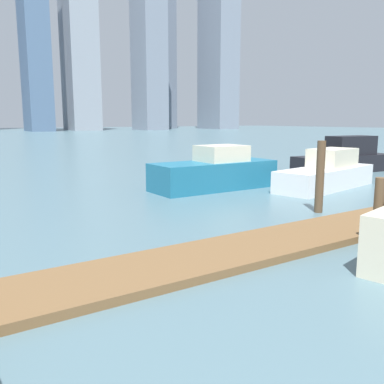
{
  "coord_description": "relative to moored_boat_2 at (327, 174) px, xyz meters",
  "views": [
    {
      "loc": [
        -3.3,
        1.98,
        3.09
      ],
      "look_at": [
        1.51,
        9.21,
        1.59
      ],
      "focal_mm": 39.24,
      "sensor_mm": 36.0,
      "label": 1
    }
  ],
  "objects": [
    {
      "name": "dock_piling_0",
      "position": [
        -4.36,
        -3.18,
        0.54
      ],
      "size": [
        0.28,
        0.28,
        2.41
      ],
      "primitive_type": "cylinder",
      "color": "brown",
      "rests_on": "ground_plane"
    },
    {
      "name": "skyline_tower_5",
      "position": [
        45.97,
        103.24,
        24.83
      ],
      "size": [
        7.93,
        9.89,
        51.0
      ],
      "primitive_type": "cube",
      "rotation": [
        0.0,
        0.0,
        0.04
      ],
      "color": "gray",
      "rests_on": "ground_plane"
    },
    {
      "name": "skyline_tower_3",
      "position": [
        13.86,
        107.14,
        26.37
      ],
      "size": [
        6.63,
        12.34,
        54.07
      ],
      "primitive_type": "cube",
      "rotation": [
        0.0,
        0.0,
        -0.05
      ],
      "color": "slate",
      "rests_on": "ground_plane"
    },
    {
      "name": "dock_piling_1",
      "position": [
        -6.6,
        -6.77,
        0.22
      ],
      "size": [
        0.27,
        0.27,
        1.77
      ],
      "primitive_type": "cylinder",
      "color": "brown",
      "rests_on": "ground_plane"
    },
    {
      "name": "moored_boat_3",
      "position": [
        -4.33,
        2.72,
        0.09
      ],
      "size": [
        5.81,
        2.12,
        1.95
      ],
      "color": "#1E6B8C",
      "rests_on": "ground_plane"
    },
    {
      "name": "skyline_tower_4",
      "position": [
        26.68,
        109.22,
        22.75
      ],
      "size": [
        8.9,
        14.13,
        46.83
      ],
      "primitive_type": "cube",
      "rotation": [
        0.0,
        0.0,
        -0.07
      ],
      "color": "#8C939E",
      "rests_on": "ground_plane"
    },
    {
      "name": "skyline_tower_7",
      "position": [
        72.21,
        103.67,
        39.85
      ],
      "size": [
        8.33,
        13.84,
        81.04
      ],
      "primitive_type": "cube",
      "rotation": [
        0.0,
        0.0,
        -0.03
      ],
      "color": "gray",
      "rests_on": "ground_plane"
    },
    {
      "name": "skyline_tower_6",
      "position": [
        60.76,
        120.94,
        41.48
      ],
      "size": [
        7.81,
        9.06,
        84.29
      ],
      "primitive_type": "cube",
      "rotation": [
        0.0,
        0.0,
        -0.1
      ],
      "color": "slate",
      "rests_on": "ground_plane"
    },
    {
      "name": "moored_boat_2",
      "position": [
        0.0,
        0.0,
        0.0
      ],
      "size": [
        6.17,
        2.85,
        1.79
      ],
      "color": "white",
      "rests_on": "ground_plane"
    },
    {
      "name": "moored_boat_4",
      "position": [
        5.78,
        3.28,
        0.14
      ],
      "size": [
        6.92,
        2.38,
        2.14
      ],
      "color": "black",
      "rests_on": "ground_plane"
    },
    {
      "name": "floating_dock",
      "position": [
        -8.66,
        -5.17,
        -0.58
      ],
      "size": [
        14.31,
        2.0,
        0.18
      ],
      "primitive_type": "cube",
      "color": "brown",
      "rests_on": "ground_plane"
    },
    {
      "name": "ground_plane",
      "position": [
        -12.31,
        5.67,
        -0.67
      ],
      "size": [
        300.0,
        300.0,
        0.0
      ],
      "primitive_type": "plane",
      "color": "slate"
    }
  ]
}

